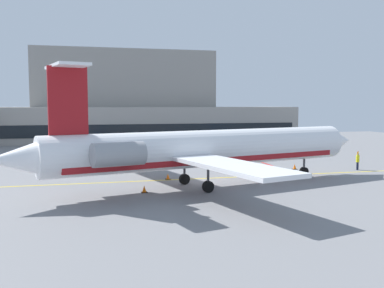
# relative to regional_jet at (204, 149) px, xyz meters

# --- Properties ---
(ground) EXTENTS (120.00, 120.00, 0.11)m
(ground) POSITION_rel_regional_jet_xyz_m (0.54, 1.78, -3.20)
(ground) COLOR slate
(terminal_building) EXTENTS (64.72, 11.62, 16.87)m
(terminal_building) POSITION_rel_regional_jet_xyz_m (-1.93, 47.99, 3.18)
(terminal_building) COLOR gray
(terminal_building) RESTS_ON ground
(regional_jet) EXTENTS (32.60, 24.53, 9.43)m
(regional_jet) POSITION_rel_regional_jet_xyz_m (0.00, 0.00, 0.00)
(regional_jet) COLOR white
(regional_jet) RESTS_ON ground
(baggage_tug) EXTENTS (2.88, 4.20, 2.02)m
(baggage_tug) POSITION_rel_regional_jet_xyz_m (-6.47, 27.72, -2.22)
(baggage_tug) COLOR #19389E
(baggage_tug) RESTS_ON ground
(pushback_tractor) EXTENTS (4.43, 3.16, 2.33)m
(pushback_tractor) POSITION_rel_regional_jet_xyz_m (19.19, 26.24, -2.10)
(pushback_tractor) COLOR #1E4CB2
(pushback_tractor) RESTS_ON ground
(marshaller) EXTENTS (0.67, 0.62, 1.93)m
(marshaller) POSITION_rel_regional_jet_xyz_m (18.00, 5.36, -2.17)
(marshaller) COLOR #191E33
(marshaller) RESTS_ON ground
(safety_cone_alpha) EXTENTS (0.47, 0.47, 0.55)m
(safety_cone_alpha) POSITION_rel_regional_jet_xyz_m (11.90, 7.33, -2.90)
(safety_cone_alpha) COLOR orange
(safety_cone_alpha) RESTS_ON ground
(safety_cone_bravo) EXTENTS (0.47, 0.47, 0.55)m
(safety_cone_bravo) POSITION_rel_regional_jet_xyz_m (-4.97, -0.93, -2.90)
(safety_cone_bravo) COLOR orange
(safety_cone_bravo) RESTS_ON ground
(safety_cone_charlie) EXTENTS (0.47, 0.47, 0.55)m
(safety_cone_charlie) POSITION_rel_regional_jet_xyz_m (-2.10, 4.46, -2.90)
(safety_cone_charlie) COLOR orange
(safety_cone_charlie) RESTS_ON ground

